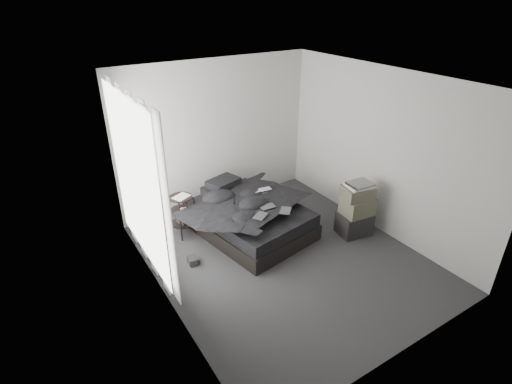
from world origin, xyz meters
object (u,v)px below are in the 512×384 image
bed (250,225)px  box_lower (354,223)px  laptop (264,187)px  side_stand (182,216)px

bed → box_lower: box_lower is taller
bed → laptop: bearing=7.5°
bed → laptop: (0.33, 0.10, 0.55)m
side_stand → bed: bearing=-28.2°
bed → side_stand: 1.10m
side_stand → box_lower: side_stand is taller
bed → laptop: size_ratio=6.24×
box_lower → laptop: bearing=135.9°
bed → box_lower: bearing=-43.6°
laptop → side_stand: laptop is taller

